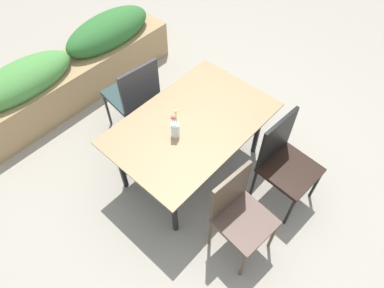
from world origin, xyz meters
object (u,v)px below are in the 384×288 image
object	(u,v)px
dining_table	(192,127)
chair_near_left	(239,212)
planter_box	(74,69)
chair_far_side	(134,93)
flower_vase	(175,129)
chair_near_right	(284,159)

from	to	relation	value
dining_table	chair_near_left	size ratio (longest dim) A/B	1.63
chair_near_left	planter_box	bearing A→B (deg)	-89.85
chair_far_side	flower_vase	size ratio (longest dim) A/B	3.25
planter_box	flower_vase	bearing A→B (deg)	-93.83
chair_far_side	chair_near_left	xyz separation A→B (m)	(-0.33, -1.59, -0.03)
dining_table	flower_vase	distance (m)	0.26
chair_far_side	chair_near_left	bearing A→B (deg)	-95.18
chair_far_side	chair_near_left	distance (m)	1.63
planter_box	chair_near_left	bearing A→B (deg)	-95.33
chair_far_side	dining_table	bearing A→B (deg)	-83.41
chair_near_left	chair_near_right	xyz separation A→B (m)	(0.67, 0.01, 0.01)
chair_near_left	chair_near_right	size ratio (longest dim) A/B	0.96
chair_near_left	planter_box	size ratio (longest dim) A/B	0.35
chair_far_side	planter_box	world-z (taller)	chair_far_side
chair_near_left	planter_box	distance (m)	2.61
chair_near_left	planter_box	xyz separation A→B (m)	(0.24, 2.60, -0.15)
chair_near_left	flower_vase	distance (m)	0.86
chair_near_right	flower_vase	world-z (taller)	flower_vase
chair_near_left	chair_near_right	world-z (taller)	chair_near_right
flower_vase	chair_near_left	bearing A→B (deg)	-98.65
dining_table	chair_near_right	distance (m)	0.87
chair_near_right	flower_vase	bearing A→B (deg)	-51.53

